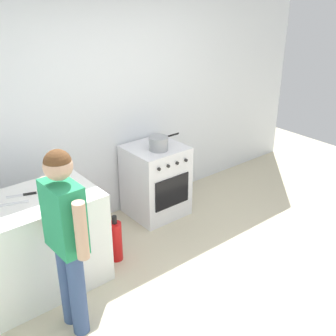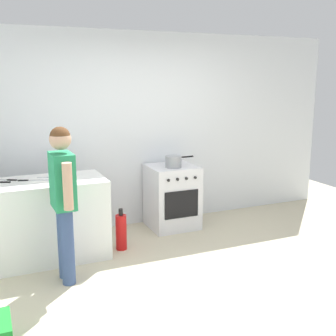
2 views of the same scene
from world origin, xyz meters
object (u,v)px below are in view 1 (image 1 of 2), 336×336
Objects in this scene: pot at (159,143)px; knife_bread at (5,205)px; oven_left at (156,181)px; knife_utility at (23,195)px; fire_extinguisher at (116,241)px; person at (66,231)px.

knife_bread is (-1.79, -0.25, -0.02)m from pot.
knife_bread reaches higher than oven_left.
knife_utility is 0.49× the size of fire_extinguisher.
pot is 1.16× the size of knife_bread.
knife_utility is (-1.63, -0.27, 0.48)m from oven_left.
person reaches higher than oven_left.
person is (0.03, -0.75, 0.01)m from knife_utility.
knife_bread is 0.22× the size of person.
pot is 1.17m from fire_extinguisher.
knife_bread is 0.68× the size of fire_extinguisher.
knife_bread reaches higher than fire_extinguisher.
fire_extinguisher is (0.73, 0.54, -0.70)m from person.
person is (-1.58, -0.93, -0.01)m from pot.
pot reaches higher than fire_extinguisher.
knife_bread is at bearing -169.28° from oven_left.
knife_bread is 1.39× the size of knife_utility.
oven_left is 1.01m from fire_extinguisher.
pot reaches higher than knife_bread.
fire_extinguisher is (-0.85, -0.38, -0.71)m from pot.
pot is 0.25× the size of person.
person is (0.21, -0.68, 0.01)m from knife_bread.
oven_left is at bearing 10.72° from knife_bread.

